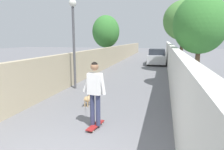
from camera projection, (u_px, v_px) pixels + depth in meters
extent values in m
plane|color=slate|center=(137.00, 69.00, 17.45)|extent=(80.00, 80.00, 0.00)
cube|color=tan|center=(99.00, 60.00, 16.04)|extent=(48.00, 0.30, 1.75)
cube|color=silver|center=(171.00, 60.00, 14.72)|extent=(48.00, 0.30, 2.06)
cylinder|color=#473523|center=(181.00, 53.00, 15.41)|extent=(0.23, 0.23, 2.97)
ellipsoid|color=#4C843D|center=(183.00, 20.00, 15.01)|extent=(2.85, 2.85, 2.87)
cylinder|color=#473523|center=(106.00, 51.00, 23.01)|extent=(0.27, 0.27, 2.40)
ellipsoid|color=#387A33|center=(106.00, 32.00, 22.65)|extent=(2.98, 2.98, 3.51)
cylinder|color=brown|center=(197.00, 65.00, 10.12)|extent=(0.22, 0.22, 2.43)
ellipsoid|color=#387A33|center=(200.00, 24.00, 9.78)|extent=(2.51, 2.51, 2.82)
cylinder|color=#4C4C51|center=(74.00, 49.00, 10.17)|extent=(0.12, 0.12, 4.03)
sphere|color=silver|center=(73.00, 3.00, 9.79)|extent=(0.36, 0.36, 0.36)
cube|color=maroon|center=(95.00, 125.00, 5.85)|extent=(0.82, 0.32, 0.02)
cylinder|color=beige|center=(98.00, 123.00, 6.13)|extent=(0.06, 0.04, 0.06)
cylinder|color=beige|center=(102.00, 123.00, 6.08)|extent=(0.06, 0.04, 0.06)
cylinder|color=beige|center=(88.00, 130.00, 5.62)|extent=(0.06, 0.04, 0.06)
cylinder|color=beige|center=(93.00, 131.00, 5.57)|extent=(0.06, 0.04, 0.06)
cylinder|color=#333859|center=(92.00, 109.00, 5.80)|extent=(0.15, 0.15, 0.90)
cylinder|color=#333859|center=(98.00, 110.00, 5.73)|extent=(0.15, 0.15, 0.90)
cube|color=white|center=(95.00, 84.00, 5.64)|extent=(0.27, 0.41, 0.59)
cylinder|color=white|center=(87.00, 82.00, 5.72)|extent=(0.13, 0.29, 0.58)
cylinder|color=white|center=(103.00, 84.00, 5.54)|extent=(0.11, 0.19, 0.59)
sphere|color=#9E7051|center=(95.00, 67.00, 5.55)|extent=(0.22, 0.22, 0.22)
sphere|color=black|center=(95.00, 65.00, 5.55)|extent=(0.19, 0.19, 0.19)
ellipsoid|color=tan|center=(88.00, 99.00, 7.71)|extent=(0.37, 0.27, 0.22)
sphere|color=tan|center=(90.00, 96.00, 7.91)|extent=(0.15, 0.15, 0.15)
cone|color=black|center=(90.00, 94.00, 7.91)|extent=(0.06, 0.06, 0.06)
cone|color=black|center=(91.00, 94.00, 7.88)|extent=(0.06, 0.06, 0.06)
cylinder|color=tan|center=(88.00, 103.00, 7.86)|extent=(0.04, 0.04, 0.18)
cylinder|color=tan|center=(90.00, 103.00, 7.82)|extent=(0.04, 0.04, 0.18)
cylinder|color=tan|center=(85.00, 104.00, 7.67)|extent=(0.04, 0.04, 0.18)
cylinder|color=tan|center=(88.00, 105.00, 7.62)|extent=(0.04, 0.04, 0.18)
cylinder|color=tan|center=(85.00, 98.00, 7.50)|extent=(0.14, 0.05, 0.13)
cylinder|color=black|center=(91.00, 94.00, 6.68)|extent=(1.77, 0.92, 0.66)
cube|color=silver|center=(157.00, 59.00, 20.47)|extent=(4.04, 1.70, 0.80)
cube|color=#262B33|center=(157.00, 52.00, 20.35)|extent=(2.10, 1.50, 0.60)
cylinder|color=black|center=(150.00, 60.00, 21.89)|extent=(0.64, 0.22, 0.64)
cylinder|color=black|center=(165.00, 60.00, 21.51)|extent=(0.64, 0.22, 0.64)
cylinder|color=black|center=(148.00, 62.00, 19.50)|extent=(0.64, 0.22, 0.64)
cylinder|color=black|center=(165.00, 63.00, 19.12)|extent=(0.64, 0.22, 0.64)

